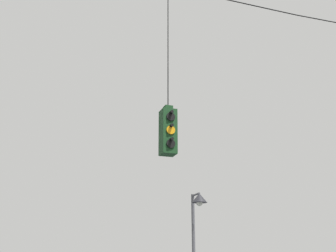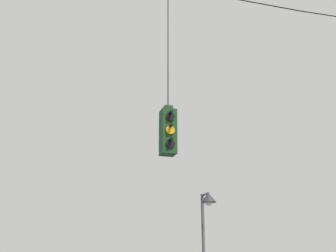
% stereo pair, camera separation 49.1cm
% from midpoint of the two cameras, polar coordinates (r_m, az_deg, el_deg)
% --- Properties ---
extents(traffic_light_near_right_pole, '(0.34, 0.58, 4.48)m').
position_cam_midpoint_polar(traffic_light_near_right_pole, '(9.57, 1.47, -0.57)').
color(traffic_light_near_right_pole, '#143819').
extents(street_lamp, '(0.56, 0.95, 4.45)m').
position_cam_midpoint_polar(street_lamp, '(15.43, 6.22, -12.31)').
color(street_lamp, '#515156').
rests_on(street_lamp, ground_plane).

